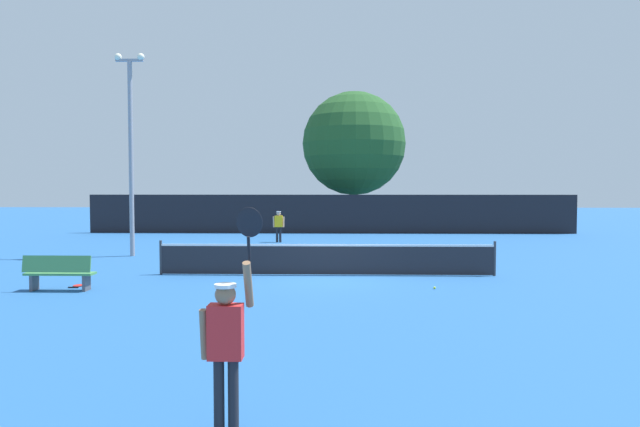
# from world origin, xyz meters

# --- Properties ---
(ground_plane) EXTENTS (120.00, 120.00, 0.00)m
(ground_plane) POSITION_xyz_m (0.00, 0.00, 0.00)
(ground_plane) COLOR #235693
(tennis_net) EXTENTS (10.47, 0.08, 1.07)m
(tennis_net) POSITION_xyz_m (0.00, 0.00, 0.51)
(tennis_net) COLOR #232328
(tennis_net) RESTS_ON ground
(perimeter_fence) EXTENTS (29.07, 0.12, 2.31)m
(perimeter_fence) POSITION_xyz_m (0.00, 16.16, 1.15)
(perimeter_fence) COLOR black
(perimeter_fence) RESTS_ON ground
(player_serving) EXTENTS (0.67, 0.39, 2.50)m
(player_serving) POSITION_xyz_m (-0.93, -11.25, 1.10)
(player_serving) COLOR red
(player_serving) RESTS_ON ground
(player_receiving) EXTENTS (0.57, 0.23, 1.54)m
(player_receiving) POSITION_xyz_m (-2.54, 10.46, 0.94)
(player_receiving) COLOR yellow
(player_receiving) RESTS_ON ground
(tennis_ball) EXTENTS (0.07, 0.07, 0.07)m
(tennis_ball) POSITION_xyz_m (2.94, -2.34, 0.03)
(tennis_ball) COLOR #CCE033
(tennis_ball) RESTS_ON ground
(spare_racket) EXTENTS (0.28, 0.52, 0.04)m
(spare_racket) POSITION_xyz_m (-6.82, -2.16, 0.02)
(spare_racket) COLOR black
(spare_racket) RESTS_ON ground
(courtside_bench) EXTENTS (1.80, 0.44, 0.95)m
(courtside_bench) POSITION_xyz_m (-6.99, -2.88, 0.48)
(courtside_bench) COLOR #478C4C
(courtside_bench) RESTS_ON ground
(light_pole) EXTENTS (1.18, 0.28, 7.99)m
(light_pole) POSITION_xyz_m (-7.81, 4.71, 4.56)
(light_pole) COLOR gray
(light_pole) RESTS_ON ground
(large_tree) EXTENTS (6.94, 6.94, 9.16)m
(large_tree) POSITION_xyz_m (1.53, 20.63, 5.68)
(large_tree) COLOR brown
(large_tree) RESTS_ON ground
(parked_car_near) EXTENTS (2.19, 4.32, 1.69)m
(parked_car_near) POSITION_xyz_m (-2.85, 23.80, 0.78)
(parked_car_near) COLOR black
(parked_car_near) RESTS_ON ground
(parked_car_mid) EXTENTS (2.27, 4.35, 1.69)m
(parked_car_mid) POSITION_xyz_m (6.19, 23.25, 0.78)
(parked_car_mid) COLOR navy
(parked_car_mid) RESTS_ON ground
(parked_car_far) EXTENTS (1.94, 4.22, 1.69)m
(parked_car_far) POSITION_xyz_m (10.51, 24.15, 0.78)
(parked_car_far) COLOR #B7B7BC
(parked_car_far) RESTS_ON ground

